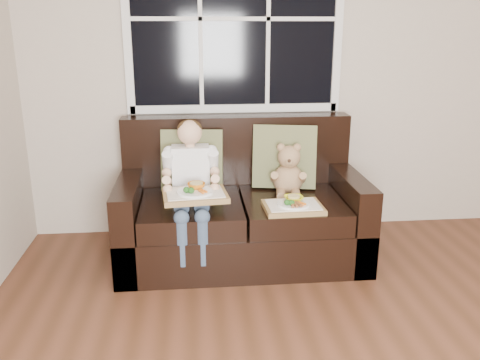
{
  "coord_description": "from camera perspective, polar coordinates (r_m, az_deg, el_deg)",
  "views": [
    {
      "loc": [
        -0.99,
        -1.4,
        1.61
      ],
      "look_at": [
        -0.68,
        1.85,
        0.61
      ],
      "focal_mm": 38.0,
      "sensor_mm": 36.0,
      "label": 1
    }
  ],
  "objects": [
    {
      "name": "window_back",
      "position": [
        3.9,
        -0.64,
        17.65
      ],
      "size": [
        1.62,
        0.04,
        1.37
      ],
      "color": "black",
      "rests_on": "room_walls"
    },
    {
      "name": "pillow_right",
      "position": [
        3.75,
        5.01,
        2.64
      ],
      "size": [
        0.49,
        0.29,
        0.47
      ],
      "rotation": [
        -0.21,
        0.0,
        -0.19
      ],
      "color": "#666A42",
      "rests_on": "loveseat"
    },
    {
      "name": "tray_right",
      "position": [
        3.34,
        5.99,
        -2.87
      ],
      "size": [
        0.39,
        0.3,
        0.09
      ],
      "rotation": [
        0.0,
        0.0,
        0.04
      ],
      "color": "#A28249",
      "rests_on": "loveseat"
    },
    {
      "name": "loveseat",
      "position": [
        3.67,
        0.04,
        -3.69
      ],
      "size": [
        1.7,
        0.92,
        0.96
      ],
      "color": "black",
      "rests_on": "ground"
    },
    {
      "name": "pillow_left",
      "position": [
        3.69,
        -5.38,
        2.24
      ],
      "size": [
        0.46,
        0.24,
        0.45
      ],
      "rotation": [
        -0.21,
        0.0,
        -0.1
      ],
      "color": "#666A42",
      "rests_on": "loveseat"
    },
    {
      "name": "tray_left",
      "position": [
        3.26,
        -5.07,
        -1.54
      ],
      "size": [
        0.44,
        0.35,
        0.09
      ],
      "rotation": [
        0.0,
        0.0,
        0.1
      ],
      "color": "#A28249",
      "rests_on": "child"
    },
    {
      "name": "teddy_bear",
      "position": [
        3.62,
        5.48,
        0.79
      ],
      "size": [
        0.24,
        0.3,
        0.38
      ],
      "rotation": [
        0.0,
        0.0,
        -0.15
      ],
      "color": "tan",
      "rests_on": "loveseat"
    },
    {
      "name": "child",
      "position": [
        3.44,
        -5.53,
        0.58
      ],
      "size": [
        0.37,
        0.59,
        0.84
      ],
      "color": "white",
      "rests_on": "loveseat"
    }
  ]
}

